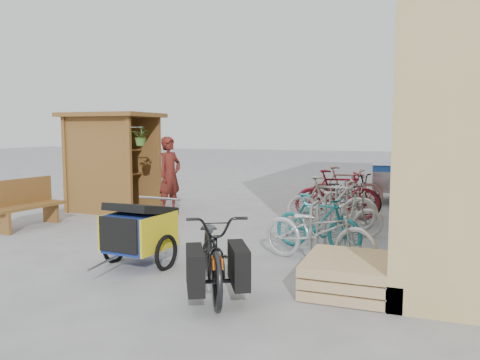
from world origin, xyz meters
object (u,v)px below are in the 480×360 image
(bench, at_px, (25,203))
(shopping_carts, at_px, (386,179))
(bike_0, at_px, (318,231))
(bike_5, at_px, (337,195))
(bike_1, at_px, (317,223))
(bike_2, at_px, (339,213))
(person_kiosk, at_px, (170,175))
(bike_3, at_px, (330,204))
(bike_7, at_px, (345,189))
(bike_6, at_px, (344,193))
(kiosk, at_px, (109,148))
(cargo_bike, at_px, (213,251))
(child_trailer, at_px, (139,229))
(pallet_stack, at_px, (347,274))
(bike_4, at_px, (340,202))

(bench, height_order, shopping_carts, shopping_carts)
(bike_0, distance_m, bike_5, 3.53)
(bike_1, bearing_deg, bike_2, 7.08)
(bench, relative_size, person_kiosk, 0.88)
(bike_3, relative_size, bike_7, 0.98)
(person_kiosk, height_order, bike_2, person_kiosk)
(person_kiosk, bearing_deg, bike_6, -55.10)
(kiosk, relative_size, shopping_carts, 1.20)
(shopping_carts, distance_m, bike_0, 6.80)
(cargo_bike, xyz_separation_m, bike_7, (0.67, 6.51, 0.04))
(child_trailer, height_order, bike_3, bike_3)
(pallet_stack, bearing_deg, bike_2, 100.35)
(bike_2, relative_size, bike_6, 0.86)
(pallet_stack, bearing_deg, bike_6, 98.48)
(bike_0, height_order, bike_2, bike_0)
(pallet_stack, height_order, bike_2, bike_2)
(pallet_stack, xyz_separation_m, bike_1, (-0.73, 1.83, 0.26))
(bike_4, bearing_deg, bike_7, 19.43)
(bike_4, bearing_deg, bike_0, -161.15)
(kiosk, bearing_deg, bench, -99.87)
(person_kiosk, bearing_deg, cargo_bike, -130.84)
(bench, bearing_deg, pallet_stack, -6.72)
(child_trailer, height_order, person_kiosk, person_kiosk)
(pallet_stack, bearing_deg, bike_3, 103.07)
(bike_1, xyz_separation_m, bike_2, (0.17, 1.27, -0.05))
(pallet_stack, xyz_separation_m, bike_3, (-0.80, 3.46, 0.33))
(pallet_stack, distance_m, bike_6, 5.52)
(bike_0, bearing_deg, kiosk, 81.06)
(person_kiosk, height_order, bike_1, person_kiosk)
(bench, height_order, bike_5, bike_5)
(bench, height_order, bike_6, bench)
(pallet_stack, height_order, bike_5, bike_5)
(bike_6, bearing_deg, bike_3, -161.69)
(kiosk, height_order, cargo_bike, kiosk)
(bench, xyz_separation_m, bike_7, (5.83, 4.34, 0.04))
(bike_1, distance_m, bike_2, 1.28)
(kiosk, distance_m, bike_6, 5.79)
(bike_3, bearing_deg, bike_7, 0.54)
(bench, relative_size, bike_5, 0.87)
(bike_1, xyz_separation_m, bike_4, (-0.02, 2.54, -0.02))
(shopping_carts, bearing_deg, bench, -136.58)
(bike_3, distance_m, bike_5, 1.15)
(bike_4, bearing_deg, bike_6, 18.99)
(bike_2, relative_size, bike_5, 0.86)
(kiosk, relative_size, bike_0, 1.35)
(child_trailer, distance_m, bike_6, 5.84)
(bike_4, bearing_deg, kiosk, 110.87)
(cargo_bike, relative_size, bike_4, 1.19)
(kiosk, height_order, bike_2, kiosk)
(kiosk, bearing_deg, bike_6, 16.13)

